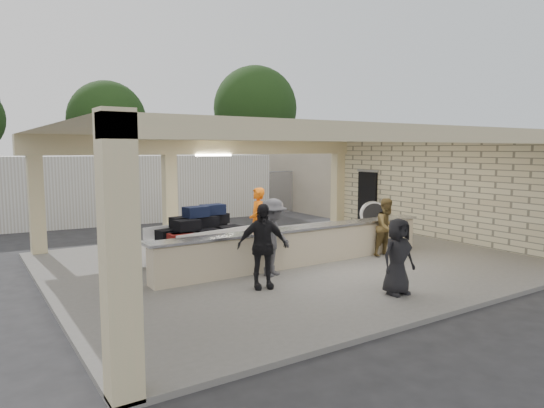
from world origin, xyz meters
TOP-DOWN VIEW (x-y plane):
  - ground at (0.00, 0.00)m, footprint 120.00×120.00m
  - pavilion at (0.21, 0.66)m, footprint 12.01×10.00m
  - baggage_counter at (0.00, -0.50)m, footprint 8.20×0.58m
  - luggage_cart at (-2.12, 1.01)m, footprint 2.84×2.05m
  - drum_fan at (5.50, 2.42)m, footprint 0.97×0.78m
  - baggage_handler at (-0.28, 1.17)m, footprint 0.64×0.79m
  - passenger_a at (2.64, -1.00)m, footprint 0.79×0.35m
  - passenger_b at (-1.96, -1.78)m, footprint 1.15×0.70m
  - passenger_c at (-1.22, -1.04)m, footprint 1.26×0.79m
  - passenger_d at (0.15, -3.68)m, footprint 0.79×0.36m
  - car_white_a at (7.57, 12.79)m, footprint 5.45×2.74m
  - car_white_b at (11.95, 14.09)m, footprint 4.75×2.99m
  - car_dark at (4.77, 15.11)m, footprint 4.44×3.11m
  - container_white at (-1.49, 10.40)m, footprint 13.12×3.67m
  - fence at (11.00, 9.00)m, footprint 12.06×0.06m
  - tree_mid at (2.32, 26.16)m, footprint 6.00×5.60m
  - tree_right at (14.32, 25.16)m, footprint 7.20×7.00m
  - adjacent_building at (9.50, 10.00)m, footprint 6.00×8.00m

SIDE VIEW (x-z plane):
  - ground at x=0.00m, z-range 0.00..0.00m
  - baggage_counter at x=0.00m, z-range 0.10..1.08m
  - drum_fan at x=5.50m, z-range 0.14..1.20m
  - car_dark at x=4.77m, z-range 0.00..1.40m
  - car_white_b at x=11.95m, z-range 0.00..1.41m
  - car_white_a at x=7.57m, z-range 0.00..1.53m
  - passenger_d at x=0.15m, z-range 0.10..1.68m
  - passenger_a at x=2.64m, z-range 0.10..1.72m
  - luggage_cart at x=-2.12m, z-range 0.16..1.67m
  - passenger_c at x=-1.22m, z-range 0.10..1.94m
  - passenger_b at x=-1.96m, z-range 0.10..1.94m
  - baggage_handler at x=-0.28m, z-range 0.10..2.01m
  - fence at x=11.00m, z-range 0.04..2.07m
  - pavilion at x=0.21m, z-range -0.43..3.12m
  - container_white at x=-1.49m, z-range 0.00..2.80m
  - adjacent_building at x=9.50m, z-range 0.00..3.20m
  - tree_mid at x=2.32m, z-range 0.96..8.96m
  - tree_right at x=14.32m, z-range 1.21..11.21m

